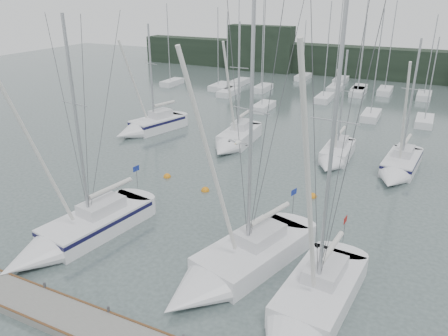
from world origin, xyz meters
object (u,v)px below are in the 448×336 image
(sailboat_mid_a, at_px, (147,127))
(sailboat_mid_b, at_px, (234,141))
(buoy_c, at_px, (167,177))
(sailboat_near_left, at_px, (72,236))
(sailboat_near_right, at_px, (306,314))
(sailboat_mid_d, at_px, (398,168))
(sailboat_near_center, at_px, (227,270))
(buoy_b, at_px, (312,197))
(sailboat_mid_c, at_px, (334,157))
(buoy_a, at_px, (205,191))

(sailboat_mid_a, bearing_deg, sailboat_mid_b, 16.27)
(sailboat_mid_a, distance_m, buoy_c, 12.25)
(sailboat_near_left, distance_m, buoy_c, 10.98)
(sailboat_near_right, bearing_deg, sailboat_mid_b, 127.76)
(sailboat_near_left, height_order, sailboat_mid_d, sailboat_near_left)
(sailboat_near_center, height_order, sailboat_mid_d, sailboat_near_center)
(sailboat_near_center, relative_size, sailboat_mid_d, 1.30)
(sailboat_near_left, relative_size, buoy_b, 22.81)
(sailboat_mid_b, bearing_deg, sailboat_near_left, -96.31)
(sailboat_mid_d, bearing_deg, sailboat_near_right, -90.29)
(sailboat_near_center, distance_m, sailboat_mid_d, 19.75)
(sailboat_mid_c, bearing_deg, sailboat_near_left, -119.08)
(buoy_a, bearing_deg, buoy_c, 167.07)
(sailboat_near_left, relative_size, buoy_c, 22.80)
(buoy_c, bearing_deg, sailboat_near_left, -87.78)
(sailboat_mid_a, xyz_separation_m, buoy_c, (8.30, -8.99, -0.65))
(sailboat_near_right, relative_size, buoy_b, 25.45)
(sailboat_mid_c, relative_size, sailboat_mid_d, 0.89)
(sailboat_mid_a, xyz_separation_m, buoy_a, (12.30, -9.91, -0.65))
(sailboat_mid_a, relative_size, sailboat_mid_c, 1.16)
(sailboat_near_center, distance_m, sailboat_near_right, 4.85)
(sailboat_mid_d, height_order, buoy_c, sailboat_mid_d)
(sailboat_mid_b, bearing_deg, sailboat_near_center, -68.64)
(sailboat_near_center, distance_m, sailboat_mid_a, 26.43)
(sailboat_near_right, height_order, sailboat_mid_a, sailboat_near_right)
(sailboat_near_right, distance_m, buoy_c, 18.64)
(buoy_b, bearing_deg, sailboat_mid_a, 159.64)
(buoy_a, distance_m, buoy_c, 4.10)
(sailboat_near_right, height_order, sailboat_mid_b, sailboat_near_right)
(sailboat_near_left, height_order, sailboat_mid_b, sailboat_near_left)
(sailboat_near_left, distance_m, sailboat_near_center, 9.77)
(sailboat_mid_a, height_order, buoy_c, sailboat_mid_a)
(sailboat_mid_c, distance_m, buoy_a, 12.46)
(sailboat_near_center, relative_size, buoy_a, 24.15)
(sailboat_mid_b, relative_size, buoy_c, 19.94)
(sailboat_near_left, xyz_separation_m, buoy_a, (3.57, 10.04, -0.60))
(sailboat_near_center, distance_m, buoy_b, 11.66)
(buoy_c, bearing_deg, sailboat_mid_d, 27.51)
(sailboat_mid_c, distance_m, buoy_b, 7.48)
(sailboat_mid_d, distance_m, buoy_a, 15.93)
(sailboat_near_left, relative_size, sailboat_near_center, 0.93)
(sailboat_near_right, xyz_separation_m, sailboat_mid_a, (-23.08, 20.34, 0.09))
(sailboat_near_center, xyz_separation_m, buoy_b, (1.42, 11.56, -0.56))
(sailboat_mid_b, distance_m, buoy_a, 10.20)
(buoy_a, distance_m, buoy_b, 7.98)
(sailboat_mid_b, bearing_deg, sailboat_mid_a, 177.67)
(sailboat_near_right, bearing_deg, buoy_c, 147.66)
(sailboat_near_right, relative_size, sailboat_mid_c, 1.53)
(sailboat_mid_d, bearing_deg, buoy_b, -120.77)
(sailboat_mid_b, distance_m, sailboat_mid_c, 9.65)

